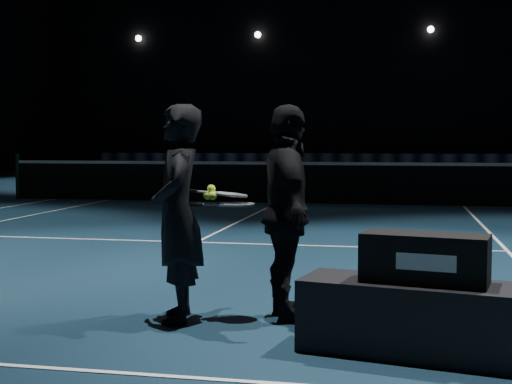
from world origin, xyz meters
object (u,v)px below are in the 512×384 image
(racket_upper, at_px, (229,194))
(player_b, at_px, (287,213))
(player_bench, at_px, (424,319))
(player_a, at_px, (178,213))
(tennis_balls, at_px, (210,194))
(racket_bag, at_px, (425,258))
(racket_lower, at_px, (236,204))

(racket_upper, bearing_deg, player_b, -9.08)
(player_b, xyz_separation_m, racket_upper, (-0.45, -0.06, 0.14))
(player_bench, distance_m, player_a, 2.02)
(player_bench, height_order, tennis_balls, tennis_balls)
(player_b, height_order, racket_upper, player_b)
(player_b, bearing_deg, player_a, 83.44)
(racket_bag, relative_size, player_b, 0.48)
(player_bench, bearing_deg, racket_upper, 166.51)
(racket_bag, xyz_separation_m, player_b, (-1.02, 0.74, 0.20))
(player_a, xyz_separation_m, tennis_balls, (0.25, 0.06, 0.15))
(racket_lower, distance_m, racket_upper, 0.10)
(player_b, relative_size, tennis_balls, 14.00)
(player_b, bearing_deg, tennis_balls, 82.96)
(racket_upper, bearing_deg, racket_lower, -42.66)
(racket_bag, xyz_separation_m, racket_lower, (-1.41, 0.65, 0.27))
(player_a, height_order, player_b, same)
(racket_bag, bearing_deg, tennis_balls, 170.41)
(player_b, bearing_deg, player_bench, -145.66)
(player_bench, distance_m, racket_upper, 1.78)
(player_b, distance_m, tennis_balls, 0.61)
(player_a, xyz_separation_m, racket_upper, (0.38, 0.13, 0.14))
(player_b, bearing_deg, racket_bag, -145.66)
(racket_lower, distance_m, tennis_balls, 0.21)
(racket_bag, distance_m, tennis_balls, 1.75)
(racket_bag, bearing_deg, racket_lower, 166.54)
(player_a, distance_m, player_b, 0.85)
(racket_upper, bearing_deg, racket_bag, -41.92)
(racket_lower, bearing_deg, player_a, -180.00)
(player_a, distance_m, tennis_balls, 0.30)
(player_a, bearing_deg, racket_upper, 92.79)
(player_bench, xyz_separation_m, tennis_balls, (-1.60, 0.62, 0.75))
(racket_lower, bearing_deg, racket_bag, -37.89)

